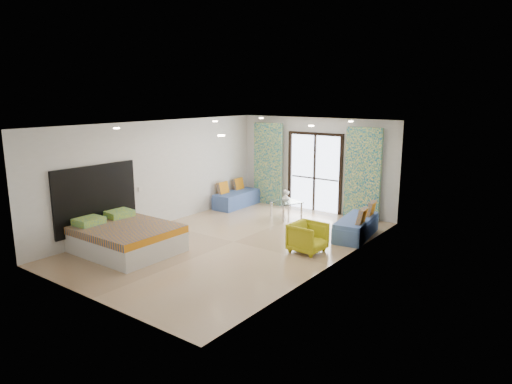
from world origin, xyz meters
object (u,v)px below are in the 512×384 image
Objects in this scene: coffee_table at (286,203)px; bed at (126,238)px; daybed_right at (357,226)px; armchair at (308,236)px; daybed_left at (236,198)px.

bed is at bearing -106.26° from coffee_table.
armchair is at bearing -112.04° from daybed_right.
daybed_right is at bearing -11.94° from armchair.
bed is 2.31× the size of coffee_table.
daybed_left is at bearing 174.57° from coffee_table.
daybed_right is (3.59, 3.93, -0.04)m from bed.
coffee_table is (1.28, 4.41, 0.11)m from bed.
daybed_left is 4.45m from armchair.
coffee_table is (-2.31, 0.48, 0.15)m from daybed_right.
bed is 4.59m from coffee_table.
coffee_table is at bearing -6.97° from daybed_left.
coffee_table is 2.82m from armchair.
bed is 4.63m from daybed_left.
coffee_table is at bearing 44.58° from armchair.
daybed_left is 4.28m from daybed_right.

